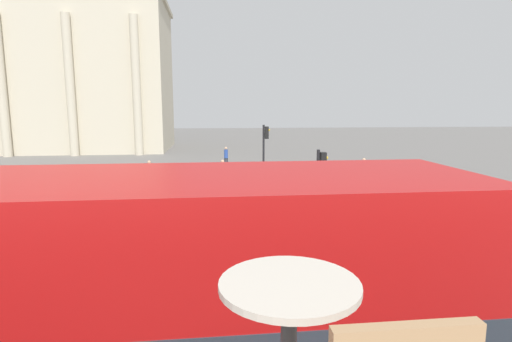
{
  "coord_description": "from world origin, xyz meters",
  "views": [
    {
      "loc": [
        0.58,
        -1.91,
        5.02
      ],
      "look_at": [
        2.57,
        15.98,
        2.18
      ],
      "focal_mm": 28.0,
      "sensor_mm": 36.0,
      "label": 1
    }
  ],
  "objects_px": {
    "traffic_light_near": "(320,183)",
    "traffic_light_mid": "(265,150)",
    "cafe_dining_table": "(289,325)",
    "car_silver": "(294,209)",
    "pedestrian_white": "(364,169)",
    "pedestrian_grey": "(150,171)",
    "pedestrian_olive": "(223,171)",
    "plaza_building_left": "(60,76)",
    "double_decker_bus": "(69,320)",
    "pedestrian_blue": "(226,156)"
  },
  "relations": [
    {
      "from": "traffic_light_mid",
      "to": "pedestrian_white",
      "type": "height_order",
      "value": "traffic_light_mid"
    },
    {
      "from": "pedestrian_white",
      "to": "pedestrian_blue",
      "type": "distance_m",
      "value": 11.82
    },
    {
      "from": "traffic_light_near",
      "to": "traffic_light_mid",
      "type": "relative_size",
      "value": 0.87
    },
    {
      "from": "cafe_dining_table",
      "to": "plaza_building_left",
      "type": "xyz_separation_m",
      "value": [
        -18.17,
        49.58,
        4.72
      ]
    },
    {
      "from": "double_decker_bus",
      "to": "pedestrian_blue",
      "type": "bearing_deg",
      "value": 87.27
    },
    {
      "from": "pedestrian_olive",
      "to": "plaza_building_left",
      "type": "bearing_deg",
      "value": 129.26
    },
    {
      "from": "double_decker_bus",
      "to": "pedestrian_olive",
      "type": "xyz_separation_m",
      "value": [
        2.54,
        20.53,
        -1.33
      ]
    },
    {
      "from": "pedestrian_grey",
      "to": "pedestrian_blue",
      "type": "height_order",
      "value": "pedestrian_blue"
    },
    {
      "from": "traffic_light_near",
      "to": "pedestrian_white",
      "type": "height_order",
      "value": "traffic_light_near"
    },
    {
      "from": "traffic_light_mid",
      "to": "pedestrian_blue",
      "type": "bearing_deg",
      "value": 99.83
    },
    {
      "from": "pedestrian_grey",
      "to": "traffic_light_mid",
      "type": "bearing_deg",
      "value": 155.41
    },
    {
      "from": "pedestrian_grey",
      "to": "pedestrian_white",
      "type": "relative_size",
      "value": 0.99
    },
    {
      "from": "cafe_dining_table",
      "to": "pedestrian_grey",
      "type": "distance_m",
      "value": 25.19
    },
    {
      "from": "plaza_building_left",
      "to": "pedestrian_white",
      "type": "height_order",
      "value": "plaza_building_left"
    },
    {
      "from": "traffic_light_near",
      "to": "traffic_light_mid",
      "type": "height_order",
      "value": "traffic_light_mid"
    },
    {
      "from": "cafe_dining_table",
      "to": "traffic_light_near",
      "type": "bearing_deg",
      "value": 73.88
    },
    {
      "from": "pedestrian_grey",
      "to": "double_decker_bus",
      "type": "bearing_deg",
      "value": 97.96
    },
    {
      "from": "pedestrian_grey",
      "to": "pedestrian_olive",
      "type": "xyz_separation_m",
      "value": [
        4.72,
        -0.64,
        0.04
      ]
    },
    {
      "from": "pedestrian_white",
      "to": "pedestrian_blue",
      "type": "height_order",
      "value": "pedestrian_blue"
    },
    {
      "from": "pedestrian_white",
      "to": "car_silver",
      "type": "bearing_deg",
      "value": -113.8
    },
    {
      "from": "traffic_light_near",
      "to": "traffic_light_mid",
      "type": "distance_m",
      "value": 8.85
    },
    {
      "from": "pedestrian_white",
      "to": "plaza_building_left",
      "type": "bearing_deg",
      "value": 150.1
    },
    {
      "from": "pedestrian_white",
      "to": "pedestrian_grey",
      "type": "bearing_deg",
      "value": -169.67
    },
    {
      "from": "pedestrian_olive",
      "to": "pedestrian_blue",
      "type": "height_order",
      "value": "pedestrian_blue"
    },
    {
      "from": "cafe_dining_table",
      "to": "car_silver",
      "type": "xyz_separation_m",
      "value": [
        3.18,
        14.96,
        -3.41
      ]
    },
    {
      "from": "double_decker_bus",
      "to": "pedestrian_grey",
      "type": "xyz_separation_m",
      "value": [
        -2.18,
        21.17,
        -1.37
      ]
    },
    {
      "from": "traffic_light_near",
      "to": "cafe_dining_table",
      "type": "bearing_deg",
      "value": -106.12
    },
    {
      "from": "car_silver",
      "to": "pedestrian_white",
      "type": "bearing_deg",
      "value": 45.7
    },
    {
      "from": "cafe_dining_table",
      "to": "pedestrian_blue",
      "type": "distance_m",
      "value": 31.91
    },
    {
      "from": "cafe_dining_table",
      "to": "plaza_building_left",
      "type": "height_order",
      "value": "plaza_building_left"
    },
    {
      "from": "traffic_light_mid",
      "to": "pedestrian_olive",
      "type": "xyz_separation_m",
      "value": [
        -2.36,
        2.91,
        -1.65
      ]
    },
    {
      "from": "traffic_light_mid",
      "to": "pedestrian_white",
      "type": "distance_m",
      "value": 7.96
    },
    {
      "from": "double_decker_bus",
      "to": "pedestrian_olive",
      "type": "bearing_deg",
      "value": 86.36
    },
    {
      "from": "double_decker_bus",
      "to": "pedestrian_grey",
      "type": "relative_size",
      "value": 6.34
    },
    {
      "from": "pedestrian_white",
      "to": "pedestrian_blue",
      "type": "xyz_separation_m",
      "value": [
        -9.01,
        7.64,
        0.08
      ]
    },
    {
      "from": "traffic_light_near",
      "to": "car_silver",
      "type": "relative_size",
      "value": 0.85
    },
    {
      "from": "cafe_dining_table",
      "to": "pedestrian_white",
      "type": "height_order",
      "value": "cafe_dining_table"
    },
    {
      "from": "traffic_light_mid",
      "to": "pedestrian_blue",
      "type": "distance_m",
      "value": 10.97
    },
    {
      "from": "traffic_light_near",
      "to": "car_silver",
      "type": "xyz_separation_m",
      "value": [
        -0.36,
        2.7,
        -1.64
      ]
    },
    {
      "from": "plaza_building_left",
      "to": "pedestrian_grey",
      "type": "relative_size",
      "value": 15.33
    },
    {
      "from": "car_silver",
      "to": "pedestrian_olive",
      "type": "xyz_separation_m",
      "value": [
        -2.82,
        9.02,
        0.3
      ]
    },
    {
      "from": "double_decker_bus",
      "to": "cafe_dining_table",
      "type": "distance_m",
      "value": 4.45
    },
    {
      "from": "cafe_dining_table",
      "to": "pedestrian_white",
      "type": "relative_size",
      "value": 0.43
    },
    {
      "from": "traffic_light_mid",
      "to": "pedestrian_olive",
      "type": "height_order",
      "value": "traffic_light_mid"
    },
    {
      "from": "plaza_building_left",
      "to": "traffic_light_near",
      "type": "height_order",
      "value": "plaza_building_left"
    },
    {
      "from": "traffic_light_mid",
      "to": "car_silver",
      "type": "xyz_separation_m",
      "value": [
        0.47,
        -6.1,
        -1.96
      ]
    },
    {
      "from": "traffic_light_near",
      "to": "pedestrian_blue",
      "type": "relative_size",
      "value": 1.96
    },
    {
      "from": "double_decker_bus",
      "to": "car_silver",
      "type": "bearing_deg",
      "value": 68.43
    },
    {
      "from": "double_decker_bus",
      "to": "traffic_light_near",
      "type": "bearing_deg",
      "value": 60.39
    },
    {
      "from": "cafe_dining_table",
      "to": "car_silver",
      "type": "relative_size",
      "value": 0.17
    }
  ]
}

